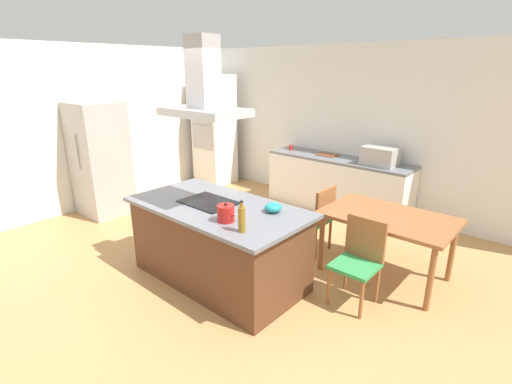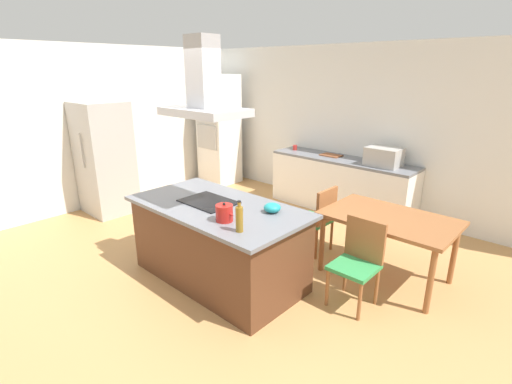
% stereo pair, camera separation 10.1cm
% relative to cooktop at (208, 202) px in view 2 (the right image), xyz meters
% --- Properties ---
extents(ground, '(16.00, 16.00, 0.00)m').
position_rel_cooktop_xyz_m(ground, '(0.14, 1.50, -0.91)').
color(ground, tan).
extents(wall_back, '(7.20, 0.10, 2.70)m').
position_rel_cooktop_xyz_m(wall_back, '(0.14, 3.25, 0.44)').
color(wall_back, white).
rests_on(wall_back, ground).
extents(wall_left, '(0.10, 8.80, 2.70)m').
position_rel_cooktop_xyz_m(wall_left, '(-3.31, 1.00, 0.44)').
color(wall_left, white).
rests_on(wall_left, ground).
extents(kitchen_island, '(2.03, 1.07, 0.90)m').
position_rel_cooktop_xyz_m(kitchen_island, '(0.14, 0.00, -0.45)').
color(kitchen_island, '#59331E').
rests_on(kitchen_island, ground).
extents(cooktop, '(0.60, 0.44, 0.01)m').
position_rel_cooktop_xyz_m(cooktop, '(0.00, 0.00, 0.00)').
color(cooktop, black).
rests_on(cooktop, kitchen_island).
extents(tea_kettle, '(0.22, 0.17, 0.19)m').
position_rel_cooktop_xyz_m(tea_kettle, '(0.53, -0.25, 0.08)').
color(tea_kettle, '#B21E19').
rests_on(tea_kettle, kitchen_island).
extents(olive_oil_bottle, '(0.07, 0.07, 0.30)m').
position_rel_cooktop_xyz_m(olive_oil_bottle, '(0.81, -0.32, 0.12)').
color(olive_oil_bottle, olive).
rests_on(olive_oil_bottle, kitchen_island).
extents(mixing_bowl, '(0.18, 0.18, 0.10)m').
position_rel_cooktop_xyz_m(mixing_bowl, '(0.72, 0.25, 0.04)').
color(mixing_bowl, teal).
rests_on(mixing_bowl, kitchen_island).
extents(back_counter, '(2.46, 0.62, 0.90)m').
position_rel_cooktop_xyz_m(back_counter, '(0.00, 2.88, -0.46)').
color(back_counter, white).
rests_on(back_counter, ground).
extents(countertop_microwave, '(0.50, 0.38, 0.28)m').
position_rel_cooktop_xyz_m(countertop_microwave, '(0.70, 2.88, 0.13)').
color(countertop_microwave, '#B2AFAA').
rests_on(countertop_microwave, back_counter).
extents(coffee_mug_red, '(0.08, 0.08, 0.09)m').
position_rel_cooktop_xyz_m(coffee_mug_red, '(-0.98, 2.89, 0.04)').
color(coffee_mug_red, red).
rests_on(coffee_mug_red, back_counter).
extents(cutting_board, '(0.34, 0.24, 0.02)m').
position_rel_cooktop_xyz_m(cutting_board, '(-0.24, 2.93, 0.00)').
color(cutting_board, brown).
rests_on(cutting_board, back_counter).
extents(wall_oven_stack, '(0.70, 0.66, 2.20)m').
position_rel_cooktop_xyz_m(wall_oven_stack, '(-2.76, 2.65, 0.20)').
color(wall_oven_stack, white).
rests_on(wall_oven_stack, ground).
extents(refrigerator, '(0.80, 0.73, 1.82)m').
position_rel_cooktop_xyz_m(refrigerator, '(-2.84, 0.21, 0.00)').
color(refrigerator, '#B2AFAA').
rests_on(refrigerator, ground).
extents(dining_table, '(1.40, 0.90, 0.75)m').
position_rel_cooktop_xyz_m(dining_table, '(1.52, 1.32, -0.24)').
color(dining_table, '#995B33').
rests_on(dining_table, ground).
extents(chair_at_left_end, '(0.42, 0.42, 0.89)m').
position_rel_cooktop_xyz_m(chair_at_left_end, '(0.61, 1.32, -0.40)').
color(chair_at_left_end, '#33934C').
rests_on(chair_at_left_end, ground).
extents(chair_facing_island, '(0.42, 0.42, 0.89)m').
position_rel_cooktop_xyz_m(chair_facing_island, '(1.52, 0.66, -0.40)').
color(chair_facing_island, '#33934C').
rests_on(chair_facing_island, ground).
extents(range_hood, '(0.90, 0.55, 0.78)m').
position_rel_cooktop_xyz_m(range_hood, '(0.00, 0.00, 1.20)').
color(range_hood, '#ADADB2').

